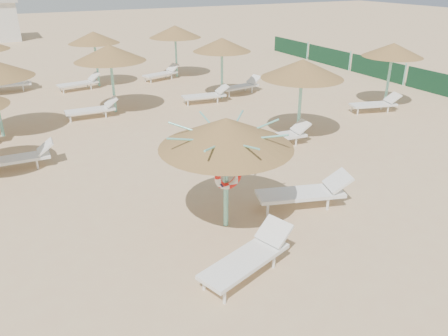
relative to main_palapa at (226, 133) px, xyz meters
name	(u,v)px	position (x,y,z in m)	size (l,w,h in m)	color
ground	(244,230)	(0.25, -0.37, -2.25)	(120.00, 120.00, 0.00)	tan
main_palapa	(226,133)	(0.00, 0.00, 0.00)	(2.89, 2.89, 2.59)	#7EDAC5
lounger_main_a	(250,256)	(-0.38, -1.72, -1.88)	(2.21, 1.28, 0.77)	white
lounger_main_b	(306,192)	(2.17, -0.11, -1.85)	(2.40, 1.32, 0.83)	white
palapa_field	(130,53)	(0.87, 9.95, 0.07)	(18.96, 14.10, 2.72)	#7EDAC5
windbreak_fence	(377,69)	(14.25, 9.58, -1.74)	(0.08, 19.84, 1.10)	#174729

